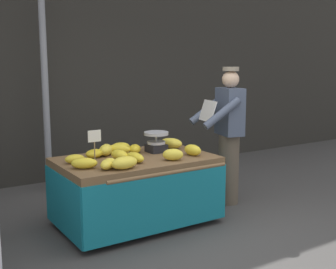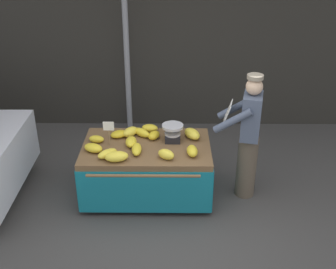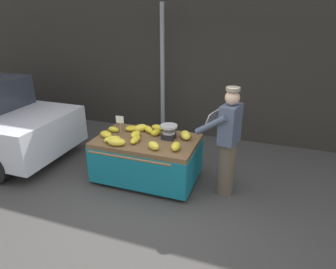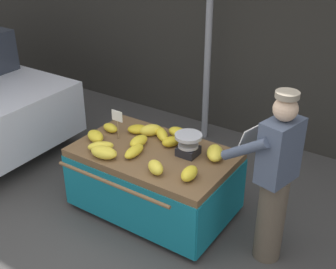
{
  "view_description": "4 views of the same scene",
  "coord_description": "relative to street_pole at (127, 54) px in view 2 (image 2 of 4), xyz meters",
  "views": [
    {
      "loc": [
        -2.55,
        -3.2,
        1.77
      ],
      "look_at": [
        0.13,
        0.97,
        0.94
      ],
      "focal_mm": 46.39,
      "sensor_mm": 36.0,
      "label": 1
    },
    {
      "loc": [
        -0.04,
        -3.96,
        3.39
      ],
      "look_at": [
        -0.08,
        0.88,
        0.9
      ],
      "focal_mm": 45.33,
      "sensor_mm": 36.0,
      "label": 2
    },
    {
      "loc": [
        1.44,
        -3.18,
        2.67
      ],
      "look_at": [
        0.03,
        0.8,
        0.9
      ],
      "focal_mm": 31.31,
      "sensor_mm": 36.0,
      "label": 3
    },
    {
      "loc": [
        2.0,
        -2.4,
        3.07
      ],
      "look_at": [
        -0.1,
        0.74,
        1.07
      ],
      "focal_mm": 47.43,
      "sensor_mm": 36.0,
      "label": 4
    }
  ],
  "objects": [
    {
      "name": "ground_plane",
      "position": [
        0.76,
        -2.68,
        -1.43
      ],
      "size": [
        60.0,
        60.0,
        0.0
      ],
      "primitive_type": "plane",
      "color": "#423F3D"
    },
    {
      "name": "street_pole",
      "position": [
        0.0,
        0.0,
        0.0
      ],
      "size": [
        0.09,
        0.09,
        2.86
      ],
      "primitive_type": "cylinder",
      "color": "gray",
      "rests_on": "ground"
    },
    {
      "name": "banana_cart",
      "position": [
        0.4,
        -1.83,
        -0.89
      ],
      "size": [
        1.68,
        1.23,
        0.75
      ],
      "color": "brown",
      "rests_on": "ground"
    },
    {
      "name": "weighing_scale",
      "position": [
        0.74,
        -1.69,
        -0.56
      ],
      "size": [
        0.28,
        0.28,
        0.23
      ],
      "color": "black",
      "rests_on": "banana_cart"
    },
    {
      "name": "price_sign",
      "position": [
        -0.08,
        -1.83,
        -0.43
      ],
      "size": [
        0.14,
        0.01,
        0.34
      ],
      "color": "#997A51",
      "rests_on": "banana_cart"
    },
    {
      "name": "banana_bunch_0",
      "position": [
        0.49,
        -1.64,
        -0.63
      ],
      "size": [
        0.21,
        0.24,
        0.11
      ],
      "primitive_type": "ellipsoid",
      "rotation": [
        0.0,
        0.0,
        2.65
      ],
      "color": "gold",
      "rests_on": "banana_cart"
    },
    {
      "name": "banana_bunch_1",
      "position": [
        0.32,
        -1.56,
        -0.63
      ],
      "size": [
        0.28,
        0.27,
        0.11
      ],
      "primitive_type": "ellipsoid",
      "rotation": [
        0.0,
        0.0,
        0.83
      ],
      "color": "yellow",
      "rests_on": "banana_cart"
    },
    {
      "name": "banana_bunch_2",
      "position": [
        0.42,
        -1.41,
        -0.63
      ],
      "size": [
        0.24,
        0.18,
        0.1
      ],
      "primitive_type": "ellipsoid",
      "rotation": [
        0.0,
        0.0,
        1.42
      ],
      "color": "yellow",
      "rests_on": "banana_cart"
    },
    {
      "name": "banana_bunch_3",
      "position": [
        0.06,
        -2.22,
        -0.62
      ],
      "size": [
        0.31,
        0.21,
        0.12
      ],
      "primitive_type": "ellipsoid",
      "rotation": [
        0.0,
        0.0,
        1.74
      ],
      "color": "yellow",
      "rests_on": "banana_cart"
    },
    {
      "name": "banana_bunch_4",
      "position": [
        0.29,
        -2.01,
        -0.63
      ],
      "size": [
        0.14,
        0.29,
        0.1
      ],
      "primitive_type": "ellipsoid",
      "rotation": [
        0.0,
        0.0,
        0.05
      ],
      "color": "yellow",
      "rests_on": "banana_cart"
    },
    {
      "name": "banana_bunch_5",
      "position": [
        0.2,
        -1.82,
        -0.63
      ],
      "size": [
        0.15,
        0.26,
        0.11
      ],
      "primitive_type": "ellipsoid",
      "rotation": [
        0.0,
        0.0,
        0.04
      ],
      "color": "yellow",
      "rests_on": "banana_cart"
    },
    {
      "name": "banana_bunch_6",
      "position": [
        0.98,
        -2.07,
        -0.62
      ],
      "size": [
        0.16,
        0.25,
        0.12
      ],
      "primitive_type": "ellipsoid",
      "rotation": [
        0.0,
        0.0,
        0.1
      ],
      "color": "yellow",
      "rests_on": "banana_cart"
    },
    {
      "name": "banana_bunch_7",
      "position": [
        -0.26,
        -1.99,
        -0.63
      ],
      "size": [
        0.3,
        0.25,
        0.11
      ],
      "primitive_type": "ellipsoid",
      "rotation": [
        0.0,
        0.0,
        1.11
      ],
      "color": "yellow",
      "rests_on": "banana_cart"
    },
    {
      "name": "banana_bunch_8",
      "position": [
        0.66,
        -2.16,
        -0.62
      ],
      "size": [
        0.25,
        0.23,
        0.12
      ],
      "primitive_type": "ellipsoid",
      "rotation": [
        0.0,
        0.0,
        0.99
      ],
      "color": "yellow",
      "rests_on": "banana_cart"
    },
    {
      "name": "banana_bunch_9",
      "position": [
        0.17,
        -1.56,
        -0.62
      ],
      "size": [
        0.26,
        0.28,
        0.13
      ],
      "primitive_type": "ellipsoid",
      "rotation": [
        0.0,
        0.0,
        2.49
      ],
      "color": "yellow",
      "rests_on": "banana_cart"
    },
    {
      "name": "banana_bunch_10",
      "position": [
        1.0,
        -1.6,
        -0.62
      ],
      "size": [
        0.28,
        0.33,
        0.12
      ],
      "primitive_type": "ellipsoid",
      "rotation": [
        0.0,
        0.0,
        0.48
      ],
      "color": "yellow",
      "rests_on": "banana_cart"
    },
    {
      "name": "banana_bunch_11",
      "position": [
        -0.26,
        -1.74,
        -0.63
      ],
      "size": [
        0.22,
        0.15,
        0.09
      ],
      "primitive_type": "ellipsoid",
      "rotation": [
        0.0,
        0.0,
        1.39
      ],
      "color": "yellow",
      "rests_on": "banana_cart"
    },
    {
      "name": "banana_bunch_12",
      "position": [
        -0.07,
        -2.13,
        -0.63
      ],
      "size": [
        0.28,
        0.28,
        0.1
      ],
      "primitive_type": "ellipsoid",
      "rotation": [
        0.0,
        0.0,
        2.32
      ],
      "color": "yellow",
      "rests_on": "banana_cart"
    },
    {
      "name": "banana_bunch_13",
      "position": [
        0.02,
        -1.59,
        -0.64
      ],
      "size": [
        0.28,
        0.26,
        0.09
      ],
      "primitive_type": "ellipsoid",
      "rotation": [
        0.0,
        0.0,
        2.1
      ],
      "color": "gold",
      "rests_on": "banana_cart"
    },
    {
      "name": "vendor_person",
      "position": [
        1.71,
        -1.82,
        -0.56
      ],
      "size": [
        0.65,
        0.6,
        1.71
      ],
      "color": "brown",
      "rests_on": "ground"
    }
  ]
}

